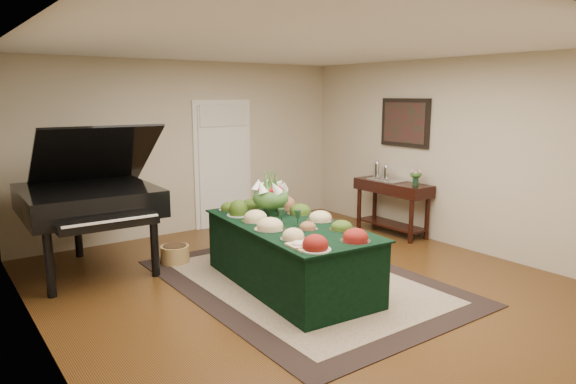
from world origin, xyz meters
TOP-DOWN VIEW (x-y plane):
  - ground at (0.00, 0.00)m, footprint 6.00×6.00m
  - area_rug at (0.03, 0.06)m, footprint 2.63×3.68m
  - kitchen_doorway at (0.60, 2.97)m, footprint 1.05×0.07m
  - buffet_table at (-0.17, 0.04)m, footprint 1.27×2.38m
  - food_platters at (-0.16, 0.16)m, footprint 1.11×2.28m
  - cutting_board at (-0.56, -0.76)m, footprint 0.33×0.33m
  - green_goblets at (-0.20, -0.00)m, footprint 0.18×0.24m
  - floral_centerpiece at (-0.10, 0.52)m, footprint 0.46×0.46m
  - grand_piano at (-1.85, 1.91)m, footprint 1.65×1.85m
  - wicker_basket at (-0.90, 1.59)m, footprint 0.37×0.37m
  - mahogany_sideboard at (2.49, 0.94)m, footprint 0.45×1.31m
  - tea_service at (2.50, 1.17)m, footprint 0.34×0.58m
  - pink_bouquet at (2.50, 0.49)m, footprint 0.20×0.20m
  - wall_painting at (2.72, 0.94)m, footprint 0.05×0.95m

SIDE VIEW (x-z plane):
  - ground at x=0.00m, z-range 0.00..0.00m
  - area_rug at x=0.03m, z-range 0.00..0.01m
  - wicker_basket at x=-0.90m, z-range 0.00..0.23m
  - buffet_table at x=-0.17m, z-range 0.00..0.75m
  - mahogany_sideboard at x=2.49m, z-range 0.23..1.07m
  - cutting_board at x=-0.56m, z-range 0.74..0.83m
  - food_platters at x=-0.16m, z-range 0.72..0.87m
  - green_goblets at x=-0.20m, z-range 0.75..0.93m
  - grand_piano at x=-1.85m, z-range 0.01..1.84m
  - tea_service at x=2.50m, z-range 0.81..1.10m
  - pink_bouquet at x=2.50m, z-range 0.88..1.13m
  - floral_centerpiece at x=-0.10m, z-range 0.79..1.24m
  - kitchen_doorway at x=0.60m, z-range -0.03..2.07m
  - wall_painting at x=2.72m, z-range 1.38..2.12m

